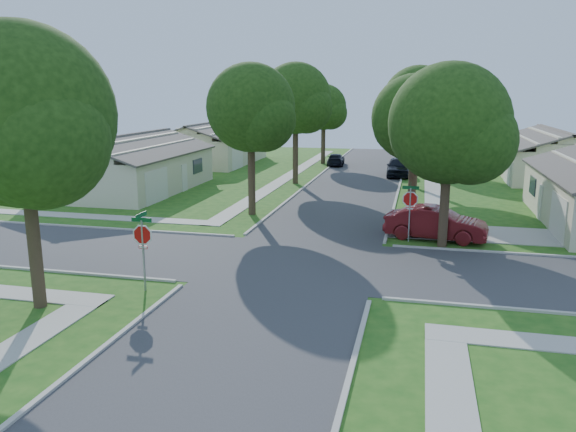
% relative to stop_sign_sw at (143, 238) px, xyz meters
% --- Properties ---
extents(ground, '(100.00, 100.00, 0.00)m').
position_rel_stop_sign_sw_xyz_m(ground, '(4.70, 4.70, -2.03)').
color(ground, '#215517').
rests_on(ground, ground).
extents(road_ns, '(7.00, 100.00, 0.02)m').
position_rel_stop_sign_sw_xyz_m(road_ns, '(4.70, 4.70, -2.03)').
color(road_ns, '#333335').
rests_on(road_ns, ground).
extents(sidewalk_ne, '(1.20, 40.00, 0.04)m').
position_rel_stop_sign_sw_xyz_m(sidewalk_ne, '(10.80, 30.70, -2.01)').
color(sidewalk_ne, '#9E9B91').
rests_on(sidewalk_ne, ground).
extents(sidewalk_nw, '(1.20, 40.00, 0.04)m').
position_rel_stop_sign_sw_xyz_m(sidewalk_nw, '(-1.40, 30.70, -2.01)').
color(sidewalk_nw, '#9E9B91').
rests_on(sidewalk_nw, ground).
extents(driveway, '(8.80, 3.60, 0.05)m').
position_rel_stop_sign_sw_xyz_m(driveway, '(12.60, 11.80, -2.01)').
color(driveway, '#9E9B91').
rests_on(driveway, ground).
extents(stop_sign_sw, '(1.05, 0.80, 2.98)m').
position_rel_stop_sign_sw_xyz_m(stop_sign_sw, '(0.00, 0.00, 0.00)').
color(stop_sign_sw, gray).
rests_on(stop_sign_sw, ground).
extents(stop_sign_ne, '(1.05, 0.80, 2.98)m').
position_rel_stop_sign_sw_xyz_m(stop_sign_ne, '(9.40, 9.40, 0.00)').
color(stop_sign_ne, gray).
rests_on(stop_sign_ne, ground).
extents(tree_e_near, '(4.97, 4.80, 8.28)m').
position_rel_stop_sign_sw_xyz_m(tree_e_near, '(9.45, 13.71, 3.61)').
color(tree_e_near, '#38281C').
rests_on(tree_e_near, ground).
extents(tree_e_mid, '(5.59, 5.40, 9.21)m').
position_rel_stop_sign_sw_xyz_m(tree_e_mid, '(9.46, 25.71, 4.22)').
color(tree_e_mid, '#38281C').
rests_on(tree_e_mid, ground).
extents(tree_e_far, '(5.17, 5.00, 8.72)m').
position_rel_stop_sign_sw_xyz_m(tree_e_far, '(9.45, 38.71, 3.95)').
color(tree_e_far, '#38281C').
rests_on(tree_e_far, ground).
extents(tree_w_near, '(5.38, 5.20, 8.97)m').
position_rel_stop_sign_sw_xyz_m(tree_w_near, '(0.06, 13.71, 4.08)').
color(tree_w_near, '#38281C').
rests_on(tree_w_near, ground).
extents(tree_w_mid, '(5.80, 5.60, 9.56)m').
position_rel_stop_sign_sw_xyz_m(tree_w_mid, '(0.06, 25.71, 4.46)').
color(tree_w_mid, '#38281C').
rests_on(tree_w_mid, ground).
extents(tree_w_far, '(4.76, 4.60, 8.04)m').
position_rel_stop_sign_sw_xyz_m(tree_w_far, '(0.05, 38.71, 3.48)').
color(tree_w_far, '#38281C').
rests_on(tree_w_far, ground).
extents(tree_sw_corner, '(6.21, 6.00, 9.55)m').
position_rel_stop_sign_sw_xyz_m(tree_sw_corner, '(-2.74, -2.29, 4.23)').
color(tree_sw_corner, '#38281C').
rests_on(tree_sw_corner, ground).
extents(tree_ne_corner, '(5.80, 5.60, 8.66)m').
position_rel_stop_sign_sw_xyz_m(tree_ne_corner, '(11.06, 8.91, 3.56)').
color(tree_ne_corner, '#38281C').
rests_on(tree_ne_corner, ground).
extents(house_ne_far, '(8.42, 13.60, 4.23)m').
position_rel_stop_sign_sw_xyz_m(house_ne_far, '(20.69, 33.70, -0.51)').
color(house_ne_far, beige).
rests_on(house_ne_far, ground).
extents(house_nw_near, '(8.42, 13.60, 4.23)m').
position_rel_stop_sign_sw_xyz_m(house_nw_near, '(-11.29, 19.70, -0.51)').
color(house_nw_near, beige).
rests_on(house_nw_near, ground).
extents(house_nw_far, '(8.42, 13.60, 4.23)m').
position_rel_stop_sign_sw_xyz_m(house_nw_far, '(-11.29, 36.70, -0.51)').
color(house_nw_far, beige).
rests_on(house_nw_far, ground).
extents(car_driveway, '(5.22, 2.54, 1.65)m').
position_rel_stop_sign_sw_xyz_m(car_driveway, '(10.70, 10.20, -1.21)').
color(car_driveway, maroon).
rests_on(car_driveway, ground).
extents(car_curb_east, '(2.15, 4.92, 1.65)m').
position_rel_stop_sign_sw_xyz_m(car_curb_east, '(7.90, 31.59, -1.21)').
color(car_curb_east, black).
rests_on(car_curb_east, ground).
extents(car_curb_west, '(2.02, 4.20, 1.18)m').
position_rel_stop_sign_sw_xyz_m(car_curb_west, '(1.50, 37.59, -1.44)').
color(car_curb_west, black).
rests_on(car_curb_west, ground).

